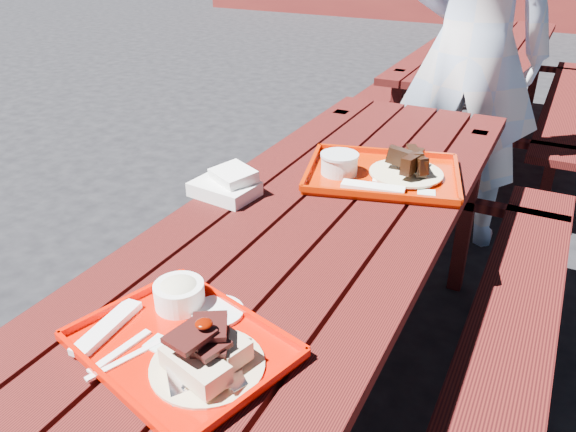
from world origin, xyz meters
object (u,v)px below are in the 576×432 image
at_px(near_tray, 188,333).
at_px(person, 472,51).
at_px(far_tray, 380,172).
at_px(picnic_table_near, 310,271).
at_px(picnic_table_far, 480,73).

distance_m(near_tray, person, 2.10).
distance_m(far_tray, person, 1.15).
height_order(picnic_table_near, picnic_table_far, same).
bearing_deg(picnic_table_near, near_tray, -88.56).
bearing_deg(picnic_table_near, person, 84.66).
relative_size(picnic_table_near, far_tray, 4.23).
bearing_deg(person, far_tray, 83.25).
xyz_separation_m(picnic_table_far, person, (0.14, -1.33, 0.40)).
height_order(near_tray, far_tray, near_tray).
distance_m(picnic_table_near, picnic_table_far, 2.80).
relative_size(near_tray, far_tray, 0.84).
bearing_deg(picnic_table_near, picnic_table_far, 90.00).
xyz_separation_m(picnic_table_near, near_tray, (0.02, -0.62, 0.22)).
bearing_deg(far_tray, picnic_table_near, -104.47).
relative_size(picnic_table_near, person, 1.25).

